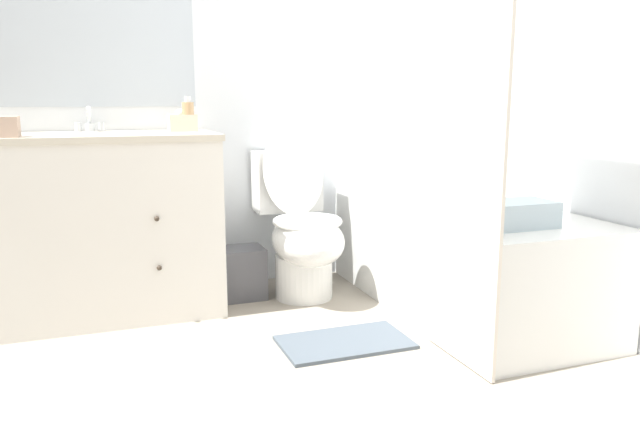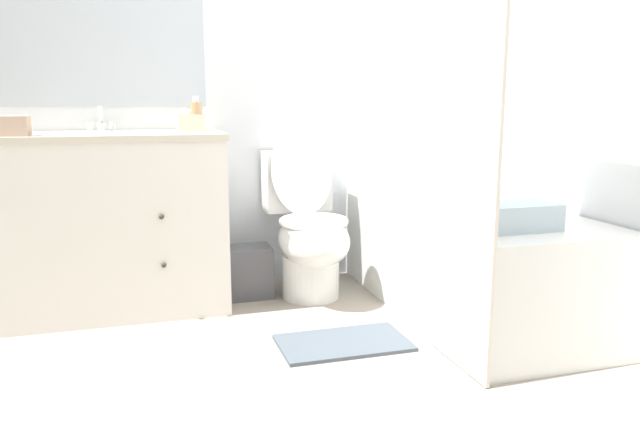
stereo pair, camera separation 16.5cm
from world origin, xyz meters
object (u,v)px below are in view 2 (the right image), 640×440
at_px(vanity_cabinet, 106,221).
at_px(bath_mat, 343,343).
at_px(sink_faucet, 101,124).
at_px(bathtub, 466,258).
at_px(wastebasket, 248,272).
at_px(soap_dispenser, 196,116).
at_px(toilet, 309,230).
at_px(tissue_box, 191,122).
at_px(bath_towel_folded, 514,216).

bearing_deg(vanity_cabinet, bath_mat, -39.01).
bearing_deg(sink_faucet, bathtub, -22.89).
bearing_deg(vanity_cabinet, wastebasket, -0.05).
bearing_deg(soap_dispenser, bath_mat, -58.45).
distance_m(bathtub, soap_dispenser, 1.52).
height_order(sink_faucet, toilet, sink_faucet).
height_order(vanity_cabinet, wastebasket, vanity_cabinet).
relative_size(tissue_box, bath_mat, 0.24).
distance_m(bathtub, wastebasket, 1.13).
height_order(vanity_cabinet, bath_towel_folded, vanity_cabinet).
height_order(bathtub, bath_mat, bathtub).
bearing_deg(vanity_cabinet, toilet, -4.20).
xyz_separation_m(vanity_cabinet, soap_dispenser, (0.46, 0.04, 0.51)).
bearing_deg(bath_mat, tissue_box, 121.82).
bearing_deg(sink_faucet, soap_dispenser, -19.84).
distance_m(wastebasket, bath_mat, 0.84).
xyz_separation_m(bathtub, wastebasket, (-1.00, 0.51, -0.13)).
bearing_deg(bathtub, sink_faucet, 157.11).
relative_size(toilet, soap_dispenser, 5.16).
bearing_deg(vanity_cabinet, sink_faucet, 90.00).
height_order(wastebasket, tissue_box, tissue_box).
bearing_deg(bathtub, tissue_box, 155.20).
bearing_deg(vanity_cabinet, tissue_box, 9.56).
bearing_deg(bathtub, bath_towel_folded, -101.10).
relative_size(soap_dispenser, bath_mat, 0.31).
relative_size(sink_faucet, soap_dispenser, 0.82).
relative_size(vanity_cabinet, toilet, 1.29).
height_order(bathtub, tissue_box, tissue_box).
distance_m(vanity_cabinet, wastebasket, 0.76).
relative_size(wastebasket, bath_mat, 0.49).
height_order(sink_faucet, bath_towel_folded, sink_faucet).
bearing_deg(bath_towel_folded, sink_faucet, 141.92).
xyz_separation_m(toilet, wastebasket, (-0.31, 0.07, -0.22)).
bearing_deg(bath_towel_folded, soap_dispenser, 136.32).
distance_m(toilet, bath_towel_folded, 1.15).
bearing_deg(toilet, soap_dispenser, 168.23).
height_order(vanity_cabinet, bath_mat, vanity_cabinet).
distance_m(vanity_cabinet, bath_mat, 1.32).
xyz_separation_m(wastebasket, bath_towel_folded, (0.90, -1.04, 0.44)).
height_order(toilet, bath_towel_folded, toilet).
relative_size(bath_towel_folded, bath_mat, 0.61).
bearing_deg(bath_towel_folded, toilet, 121.11).
height_order(wastebasket, soap_dispenser, soap_dispenser).
bearing_deg(wastebasket, vanity_cabinet, 179.95).
distance_m(sink_faucet, bath_mat, 1.65).
relative_size(sink_faucet, bath_mat, 0.26).
height_order(toilet, bath_mat, toilet).
bearing_deg(toilet, bath_mat, -93.58).
xyz_separation_m(bathtub, bath_towel_folded, (-0.10, -0.53, 0.31)).
bearing_deg(sink_faucet, bath_mat, -45.67).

